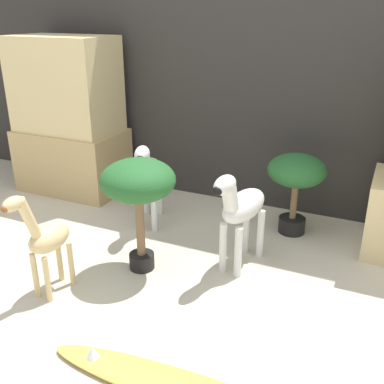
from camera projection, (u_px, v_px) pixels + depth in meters
ground_plane at (128, 327)px, 2.07m from camera, size 14.00×14.00×0.00m
wall_back at (250, 50)px, 3.02m from camera, size 6.40×0.08×2.20m
rock_pillar_left at (69, 119)px, 3.44m from camera, size 0.81×0.49×1.18m
zebra_right at (241, 208)px, 2.42m from camera, size 0.22×0.50×0.60m
zebra_left at (148, 174)px, 2.92m from camera, size 0.29×0.50×0.60m
giraffe_figurine at (45, 238)px, 2.20m from camera, size 0.15×0.37×0.59m
potted_palm_front at (138, 185)px, 2.35m from camera, size 0.40×0.40×0.64m
potted_palm_back at (296, 176)px, 2.80m from camera, size 0.36×0.36×0.53m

